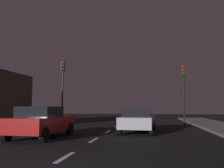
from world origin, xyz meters
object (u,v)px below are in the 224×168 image
Objects in this scene: car_stopped_ahead at (138,120)px; car_adjacent_lane at (41,122)px; traffic_signal_left at (63,81)px; traffic_signal_right at (183,83)px.

car_stopped_ahead is 5.57m from car_adjacent_lane.
car_adjacent_lane is (-4.50, -3.28, 0.04)m from car_stopped_ahead.
traffic_signal_left is at bearing 104.13° from car_adjacent_lane.
traffic_signal_right is at bearing -0.01° from traffic_signal_left.
traffic_signal_left reaches higher than car_stopped_ahead.
car_stopped_ahead is (-3.44, -5.73, -2.68)m from traffic_signal_right.
car_stopped_ahead is at bearing -40.22° from traffic_signal_left.
traffic_signal_right reaches higher than car_stopped_ahead.
traffic_signal_left is at bearing 139.78° from car_stopped_ahead.
traffic_signal_right is 1.17× the size of car_adjacent_lane.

